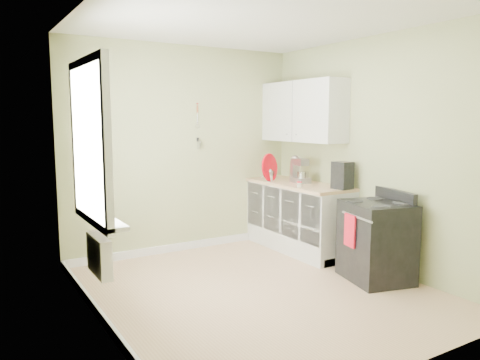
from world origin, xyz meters
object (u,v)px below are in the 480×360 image
kettle (269,175)px  coffee_maker (342,176)px  stove (376,241)px  stand_mixer (300,171)px

kettle → coffee_maker: (0.36, -1.03, 0.07)m
kettle → coffee_maker: 1.09m
stove → stand_mixer: size_ratio=2.72×
stand_mixer → kettle: bearing=131.5°
kettle → stand_mixer: bearing=-48.5°
stand_mixer → kettle: (-0.27, 0.31, -0.07)m
stand_mixer → coffee_maker: bearing=-83.6°
coffee_maker → stove: bearing=-100.5°
stove → kettle: size_ratio=5.73×
stove → kettle: (-0.23, 1.71, 0.56)m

